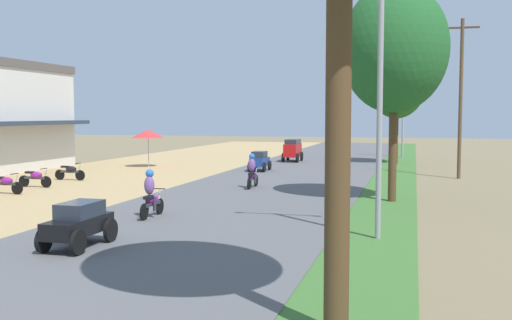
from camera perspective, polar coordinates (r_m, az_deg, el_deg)
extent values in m
cube|color=#2D3847|center=(38.65, -20.52, 3.37)|extent=(1.20, 10.42, 0.25)
cylinder|color=black|center=(28.11, -22.09, -2.54)|extent=(0.56, 0.06, 0.56)
cube|color=#333338|center=(28.47, -23.09, -2.12)|extent=(1.12, 0.12, 0.12)
ellipsoid|color=#8C1E8C|center=(28.41, -22.98, -1.85)|extent=(0.64, 0.28, 0.32)
cylinder|color=#A5A8AD|center=(28.12, -22.20, -1.99)|extent=(0.26, 0.05, 0.68)
cylinder|color=black|center=(28.12, -22.32, -1.24)|extent=(0.04, 0.54, 0.04)
cylinder|color=black|center=(30.25, -19.63, -2.01)|extent=(0.56, 0.06, 0.56)
cylinder|color=black|center=(30.97, -21.51, -1.91)|extent=(0.56, 0.06, 0.56)
cube|color=#333338|center=(30.59, -20.59, -1.62)|extent=(1.12, 0.12, 0.12)
ellipsoid|color=#8C1E8C|center=(30.53, -20.47, -1.37)|extent=(0.64, 0.28, 0.32)
cube|color=black|center=(30.73, -21.03, -1.12)|extent=(0.44, 0.20, 0.10)
cylinder|color=#A5A8AD|center=(30.26, -19.73, -1.49)|extent=(0.26, 0.05, 0.68)
cylinder|color=black|center=(30.26, -19.84, -0.79)|extent=(0.04, 0.54, 0.04)
cylinder|color=black|center=(32.98, -16.64, -1.42)|extent=(0.56, 0.06, 0.56)
cylinder|color=black|center=(33.65, -18.44, -1.35)|extent=(0.56, 0.06, 0.56)
cube|color=#333338|center=(33.29, -17.56, -1.08)|extent=(1.12, 0.12, 0.12)
ellipsoid|color=black|center=(33.24, -17.45, -0.84)|extent=(0.64, 0.28, 0.32)
cube|color=black|center=(33.42, -17.97, -0.62)|extent=(0.44, 0.20, 0.10)
cylinder|color=#A5A8AD|center=(32.99, -16.74, -0.95)|extent=(0.26, 0.05, 0.68)
cylinder|color=black|center=(32.99, -16.84, -0.31)|extent=(0.04, 0.54, 0.04)
cylinder|color=#99999E|center=(40.38, -10.36, 0.82)|extent=(0.05, 0.05, 2.10)
cone|color=red|center=(40.32, -10.38, 2.52)|extent=(2.20, 2.20, 0.55)
cylinder|color=#4C351E|center=(9.28, 7.94, 3.25)|extent=(0.40, 0.40, 6.68)
cylinder|color=#4C351E|center=(24.51, 13.09, 1.61)|extent=(0.33, 0.33, 4.75)
ellipsoid|color=#1F5626|center=(24.63, 13.24, 10.46)|extent=(4.28, 4.28, 5.18)
cylinder|color=#4C351E|center=(43.61, 13.40, 2.54)|extent=(0.30, 0.30, 4.39)
ellipsoid|color=#265E23|center=(43.65, 13.48, 7.24)|extent=(4.15, 4.15, 5.04)
cylinder|color=gray|center=(16.93, 11.87, 4.69)|extent=(0.16, 0.16, 7.26)
cylinder|color=gray|center=(50.10, 14.02, 4.34)|extent=(0.16, 0.16, 7.17)
cylinder|color=gray|center=(50.24, 13.29, 8.28)|extent=(1.40, 0.08, 0.08)
ellipsoid|color=silver|center=(50.26, 12.48, 8.21)|extent=(0.36, 0.20, 0.14)
cylinder|color=gray|center=(50.21, 14.90, 8.25)|extent=(1.40, 0.08, 0.08)
ellipsoid|color=silver|center=(50.21, 15.71, 8.15)|extent=(0.36, 0.20, 0.14)
cylinder|color=brown|center=(34.85, 19.17, 5.56)|extent=(0.20, 0.20, 8.87)
cube|color=#473323|center=(35.17, 19.34, 11.98)|extent=(1.80, 0.10, 0.10)
cube|color=black|center=(16.35, -16.80, -6.10)|extent=(0.88, 2.25, 0.44)
cube|color=#232B38|center=(16.36, -16.65, -4.60)|extent=(0.81, 1.30, 0.40)
cylinder|color=black|center=(17.33, -16.76, -6.36)|extent=(0.11, 0.64, 0.64)
cylinder|color=black|center=(16.83, -13.88, -6.61)|extent=(0.11, 0.64, 0.64)
cylinder|color=black|center=(16.00, -19.84, -7.32)|extent=(0.11, 0.64, 0.64)
cylinder|color=black|center=(15.47, -16.80, -7.65)|extent=(0.11, 0.64, 0.64)
cube|color=navy|center=(36.73, 0.36, -0.16)|extent=(0.84, 1.95, 0.50)
cube|color=#232B38|center=(36.65, 0.34, 0.53)|extent=(0.77, 1.10, 0.40)
cylinder|color=black|center=(37.55, -0.06, -0.49)|extent=(0.10, 0.60, 0.60)
cylinder|color=black|center=(37.31, 1.33, -0.52)|extent=(0.10, 0.60, 0.60)
cylinder|color=black|center=(36.20, -0.64, -0.67)|extent=(0.10, 0.60, 0.60)
cylinder|color=black|center=(35.96, 0.80, -0.71)|extent=(0.10, 0.60, 0.60)
cube|color=red|center=(44.24, 3.56, 0.95)|extent=(0.95, 2.40, 0.95)
cube|color=#232B38|center=(44.30, 3.59, 1.80)|extent=(0.87, 2.00, 0.35)
cylinder|color=black|center=(45.22, 3.11, 0.38)|extent=(0.12, 0.68, 0.68)
cylinder|color=black|center=(45.01, 4.44, 0.36)|extent=(0.12, 0.68, 0.68)
cylinder|color=black|center=(43.54, 2.64, 0.23)|extent=(0.12, 0.68, 0.68)
cylinder|color=black|center=(43.32, 4.02, 0.20)|extent=(0.12, 0.68, 0.68)
cylinder|color=black|center=(21.09, -9.29, -4.44)|extent=(0.06, 0.56, 0.56)
cylinder|color=black|center=(19.98, -10.76, -4.95)|extent=(0.06, 0.56, 0.56)
cube|color=#333338|center=(20.51, -10.01, -4.19)|extent=(0.12, 1.12, 0.12)
ellipsoid|color=#8C1E8C|center=(20.56, -9.92, -3.77)|extent=(0.28, 0.64, 0.32)
cube|color=black|center=(20.22, -10.36, -3.57)|extent=(0.20, 0.44, 0.10)
cylinder|color=#A5A8AD|center=(21.00, -9.37, -3.73)|extent=(0.05, 0.26, 0.68)
cylinder|color=black|center=(20.89, -9.45, -2.75)|extent=(0.54, 0.04, 0.04)
ellipsoid|color=#724C8C|center=(20.24, -10.28, -2.42)|extent=(0.36, 0.28, 0.64)
sphere|color=blue|center=(20.23, -10.24, -1.28)|extent=(0.28, 0.28, 0.28)
cylinder|color=#2D2D38|center=(20.47, -10.49, -4.15)|extent=(0.12, 0.12, 0.48)
cylinder|color=#2D2D38|center=(20.36, -9.77, -4.19)|extent=(0.12, 0.12, 0.48)
cylinder|color=black|center=(28.87, 0.01, -2.00)|extent=(0.06, 0.56, 0.56)
cylinder|color=black|center=(27.68, -0.65, -2.28)|extent=(0.06, 0.56, 0.56)
cube|color=#333338|center=(28.26, -0.31, -1.78)|extent=(0.12, 1.12, 0.12)
ellipsoid|color=#8C1E8C|center=(28.32, -0.27, -1.48)|extent=(0.28, 0.64, 0.32)
cube|color=black|center=(27.96, -0.47, -1.31)|extent=(0.20, 0.44, 0.10)
cylinder|color=#A5A8AD|center=(28.78, -0.02, -1.48)|extent=(0.05, 0.26, 0.68)
cylinder|color=black|center=(28.69, -0.05, -0.76)|extent=(0.54, 0.04, 0.04)
ellipsoid|color=#724C8C|center=(28.00, -0.42, -0.48)|extent=(0.36, 0.28, 0.64)
sphere|color=blue|center=(28.01, -0.40, 0.35)|extent=(0.28, 0.28, 0.28)
cylinder|color=#2D2D38|center=(28.20, -0.64, -1.75)|extent=(0.12, 0.12, 0.48)
cylinder|color=#2D2D38|center=(28.12, -0.09, -1.77)|extent=(0.12, 0.12, 0.48)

